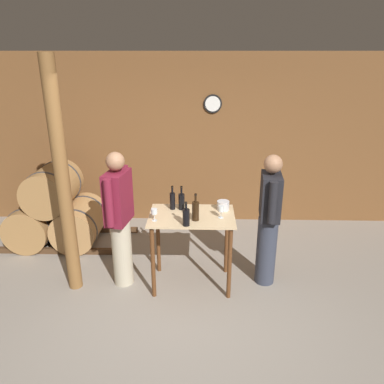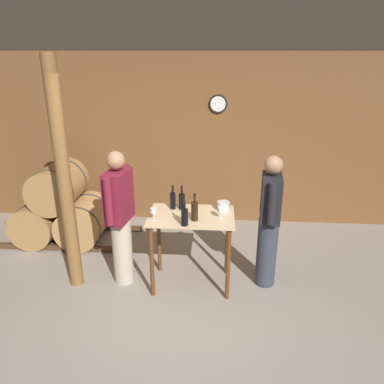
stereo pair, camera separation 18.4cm
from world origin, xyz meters
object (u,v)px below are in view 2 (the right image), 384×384
at_px(wooden_post, 64,180).
at_px(wine_glass_near_left, 153,211).
at_px(wine_glass_near_center, 221,210).
at_px(wine_bottle_far_left, 173,200).
at_px(ice_bucket, 223,206).
at_px(person_host, 120,216).
at_px(wine_bottle_right, 195,211).
at_px(person_visitor_with_scarf, 269,220).
at_px(wine_bottle_left, 182,201).
at_px(wine_bottle_center, 185,217).

distance_m(wooden_post, wine_glass_near_left, 1.06).
bearing_deg(wine_glass_near_center, wine_bottle_far_left, 157.69).
relative_size(ice_bucket, person_host, 0.09).
distance_m(wooden_post, wine_bottle_right, 1.50).
xyz_separation_m(wine_bottle_right, wine_glass_near_center, (0.29, 0.07, -0.01)).
bearing_deg(person_visitor_with_scarf, wine_bottle_left, 174.50).
xyz_separation_m(wine_glass_near_center, person_visitor_with_scarf, (0.57, 0.13, -0.17)).
height_order(wine_bottle_far_left, wine_bottle_center, wine_bottle_far_left).
xyz_separation_m(wooden_post, person_visitor_with_scarf, (2.33, 0.17, -0.49)).
height_order(wine_bottle_far_left, wine_bottle_left, same).
height_order(wine_glass_near_center, person_visitor_with_scarf, person_visitor_with_scarf).
bearing_deg(wine_bottle_left, wooden_post, -168.26).
xyz_separation_m(wooden_post, wine_bottle_right, (1.47, -0.03, -0.31)).
distance_m(wine_bottle_center, wine_glass_near_center, 0.44).
relative_size(ice_bucket, person_visitor_with_scarf, 0.09).
distance_m(wine_bottle_right, wine_glass_near_left, 0.46).
height_order(wine_bottle_center, wine_glass_near_center, wine_bottle_center).
bearing_deg(person_host, wine_bottle_left, 13.33).
distance_m(wooden_post, wine_bottle_far_left, 1.26).
height_order(wine_bottle_left, wine_bottle_right, wine_bottle_right).
relative_size(wine_bottle_right, wine_glass_near_left, 2.19).
xyz_separation_m(wine_glass_near_left, person_visitor_with_scarf, (1.32, 0.23, -0.17)).
distance_m(wine_bottle_far_left, wine_bottle_center, 0.48).
height_order(wine_bottle_right, person_host, person_host).
bearing_deg(wine_bottle_right, wine_bottle_center, -125.70).
distance_m(wine_bottle_center, person_host, 0.85).
bearing_deg(wooden_post, wine_bottle_center, -7.06).
bearing_deg(wine_bottle_left, ice_bucket, -0.05).
bearing_deg(wine_bottle_right, wine_glass_near_center, 13.49).
bearing_deg(ice_bucket, wine_bottle_right, -137.24).
bearing_deg(wooden_post, ice_bucket, 8.53).
bearing_deg(wine_bottle_far_left, wine_bottle_center, -67.68).
xyz_separation_m(person_host, person_visitor_with_scarf, (1.75, 0.07, -0.02)).
height_order(wine_bottle_center, person_visitor_with_scarf, person_visitor_with_scarf).
distance_m(wine_bottle_far_left, wine_glass_near_left, 0.38).
bearing_deg(wine_bottle_center, person_host, 161.26).
xyz_separation_m(wine_bottle_far_left, ice_bucket, (0.60, -0.00, -0.06)).
relative_size(wine_bottle_center, wine_bottle_right, 0.87).
bearing_deg(person_host, ice_bucket, 7.96).
xyz_separation_m(wine_glass_near_center, person_host, (-1.18, 0.06, -0.15)).
bearing_deg(wine_bottle_far_left, wine_bottle_right, -47.19).
relative_size(wine_bottle_far_left, person_host, 0.18).
height_order(wine_glass_near_left, ice_bucket, wine_glass_near_left).
xyz_separation_m(wine_glass_near_left, ice_bucket, (0.78, 0.33, -0.05)).
height_order(ice_bucket, person_visitor_with_scarf, person_visitor_with_scarf).
relative_size(wooden_post, wine_glass_near_center, 18.56).
height_order(wine_bottle_far_left, wine_bottle_right, wine_bottle_right).
height_order(wine_bottle_center, wine_glass_near_left, wine_bottle_center).
bearing_deg(person_visitor_with_scarf, wine_bottle_right, -166.83).
xyz_separation_m(wine_glass_near_left, person_host, (-0.43, 0.16, -0.15)).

